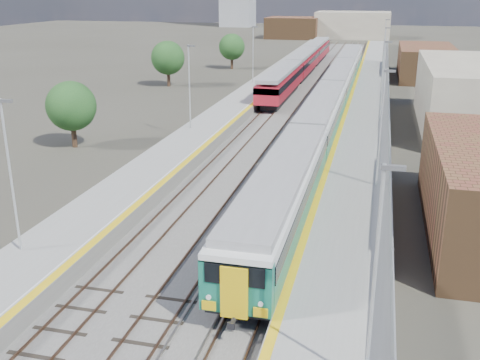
% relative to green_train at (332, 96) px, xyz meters
% --- Properties ---
extents(ground, '(320.00, 320.00, 0.00)m').
position_rel_green_train_xyz_m(ground, '(-1.50, 3.66, -2.32)').
color(ground, '#47443A').
rests_on(ground, ground).
extents(ballast_bed, '(10.50, 155.00, 0.06)m').
position_rel_green_train_xyz_m(ballast_bed, '(-3.75, 6.16, -2.29)').
color(ballast_bed, '#565451').
rests_on(ballast_bed, ground).
extents(tracks, '(8.96, 160.00, 0.17)m').
position_rel_green_train_xyz_m(tracks, '(-3.15, 7.84, -2.21)').
color(tracks, '#4C3323').
rests_on(tracks, ground).
extents(platform_right, '(4.70, 155.00, 8.52)m').
position_rel_green_train_xyz_m(platform_right, '(3.78, 6.16, -1.78)').
color(platform_right, slate).
rests_on(platform_right, ground).
extents(platform_left, '(4.30, 155.00, 8.52)m').
position_rel_green_train_xyz_m(platform_left, '(-10.55, 6.15, -1.80)').
color(platform_left, slate).
rests_on(platform_left, ground).
extents(green_train, '(2.99, 83.19, 3.29)m').
position_rel_green_train_xyz_m(green_train, '(0.00, 0.00, 0.00)').
color(green_train, black).
rests_on(green_train, ground).
extents(red_train, '(2.88, 58.50, 3.64)m').
position_rel_green_train_xyz_m(red_train, '(-7.00, 28.45, -0.17)').
color(red_train, black).
rests_on(red_train, ground).
extents(tree_a, '(4.26, 4.26, 5.77)m').
position_rel_green_train_xyz_m(tree_a, '(-20.66, -17.43, 1.31)').
color(tree_a, '#382619').
rests_on(tree_a, ground).
extents(tree_b, '(4.66, 4.66, 6.32)m').
position_rel_green_train_xyz_m(tree_b, '(-24.10, 14.68, 1.66)').
color(tree_b, '#382619').
rests_on(tree_b, ground).
extents(tree_c, '(4.38, 4.38, 5.94)m').
position_rel_green_train_xyz_m(tree_c, '(-19.98, 34.18, 1.41)').
color(tree_c, '#382619').
rests_on(tree_c, ground).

